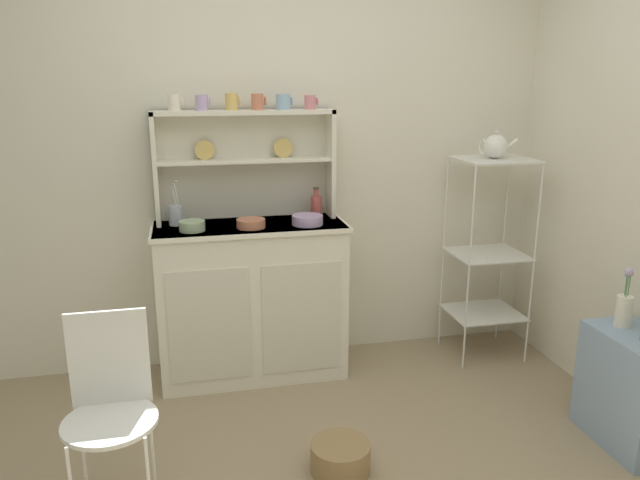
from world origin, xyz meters
name	(u,v)px	position (x,y,z in m)	size (l,w,h in m)	color
wall_back	(282,158)	(0.00, 1.62, 1.25)	(3.84, 0.05, 2.50)	silver
hutch_cabinet	(252,299)	(-0.23, 1.37, 0.47)	(1.09, 0.45, 0.92)	silver
hutch_shelf_unit	(245,155)	(-0.23, 1.53, 1.28)	(1.01, 0.18, 0.62)	silver
bakers_rack	(488,241)	(1.22, 1.32, 0.74)	(0.44, 0.38, 1.25)	silver
side_shelf_blue	(631,390)	(1.44, 0.26, 0.28)	(0.28, 0.48, 0.56)	#849EBC
wire_chair	(110,399)	(-0.91, 0.28, 0.52)	(0.36, 0.36, 0.85)	white
floor_basket	(340,457)	(0.04, 0.34, 0.07)	(0.27, 0.27, 0.14)	#93754C
cup_cream_0	(175,102)	(-0.60, 1.49, 1.58)	(0.08, 0.07, 0.09)	silver
cup_lilac_1	(202,103)	(-0.46, 1.49, 1.58)	(0.08, 0.07, 0.08)	#B79ECC
cup_gold_2	(232,102)	(-0.30, 1.49, 1.59)	(0.08, 0.07, 0.09)	#DBB760
cup_terracotta_3	(258,102)	(-0.15, 1.49, 1.58)	(0.08, 0.07, 0.09)	#C67556
cup_sky_4	(283,102)	(-0.01, 1.49, 1.58)	(0.09, 0.08, 0.08)	#8EB2D1
cup_rose_5	(310,102)	(0.14, 1.49, 1.58)	(0.08, 0.06, 0.08)	#D17A84
bowl_mixing_large	(192,226)	(-0.55, 1.29, 0.94)	(0.14, 0.14, 0.05)	#9EB78E
bowl_floral_medium	(251,223)	(-0.23, 1.29, 0.94)	(0.16, 0.16, 0.05)	#C67556
bowl_cream_small	(307,220)	(0.08, 1.29, 0.94)	(0.17, 0.17, 0.05)	#B79ECC
jam_bottle	(316,206)	(0.17, 1.45, 0.99)	(0.06, 0.06, 0.18)	#B74C47
utensil_jar	(176,215)	(-0.63, 1.44, 0.97)	(0.08, 0.08, 0.25)	#B2B7C6
porcelain_teapot	(495,146)	(1.22, 1.32, 1.32)	(0.23, 0.14, 0.16)	white
flower_vase	(624,307)	(1.44, 0.38, 0.65)	(0.08, 0.08, 0.30)	silver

